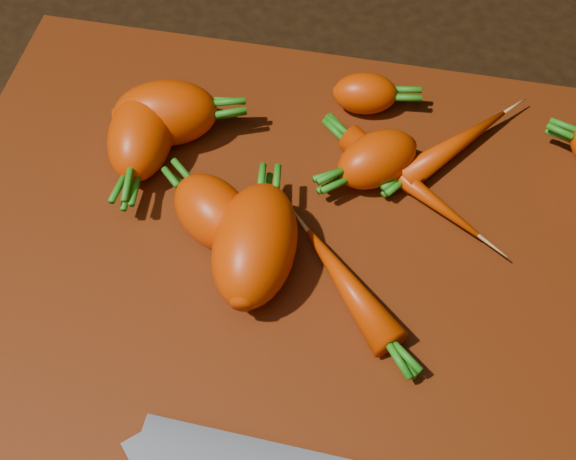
# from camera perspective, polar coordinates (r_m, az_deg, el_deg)

# --- Properties ---
(ground) EXTENTS (2.00, 2.00, 0.01)m
(ground) POSITION_cam_1_polar(r_m,az_deg,el_deg) (0.56, -0.20, -2.84)
(ground) COLOR black
(cutting_board) EXTENTS (0.50, 0.40, 0.01)m
(cutting_board) POSITION_cam_1_polar(r_m,az_deg,el_deg) (0.55, -0.20, -2.24)
(cutting_board) COLOR maroon
(cutting_board) RESTS_ON ground
(carrot_0) EXTENTS (0.09, 0.07, 0.05)m
(carrot_0) POSITION_cam_1_polar(r_m,az_deg,el_deg) (0.60, -8.70, 8.20)
(carrot_0) COLOR #D13803
(carrot_0) RESTS_ON cutting_board
(carrot_1) EXTENTS (0.08, 0.07, 0.04)m
(carrot_1) POSITION_cam_1_polar(r_m,az_deg,el_deg) (0.54, -5.37, 1.26)
(carrot_1) COLOR #D13803
(carrot_1) RESTS_ON cutting_board
(carrot_2) EXTENTS (0.05, 0.08, 0.05)m
(carrot_2) POSITION_cam_1_polar(r_m,az_deg,el_deg) (0.59, -10.38, 6.74)
(carrot_2) COLOR #D13803
(carrot_2) RESTS_ON cutting_board
(carrot_3) EXTENTS (0.06, 0.09, 0.05)m
(carrot_3) POSITION_cam_1_polar(r_m,az_deg,el_deg) (0.52, -2.37, -1.04)
(carrot_3) COLOR #D13803
(carrot_3) RESTS_ON cutting_board
(carrot_4) EXTENTS (0.07, 0.07, 0.04)m
(carrot_4) POSITION_cam_1_polar(r_m,az_deg,el_deg) (0.58, 6.35, 5.02)
(carrot_4) COLOR #D13803
(carrot_4) RESTS_ON cutting_board
(carrot_5) EXTENTS (0.05, 0.04, 0.03)m
(carrot_5) POSITION_cam_1_polar(r_m,az_deg,el_deg) (0.62, 5.51, 9.64)
(carrot_5) COLOR #D13803
(carrot_5) RESTS_ON cutting_board
(carrot_7) EXTENTS (0.09, 0.09, 0.02)m
(carrot_7) POSITION_cam_1_polar(r_m,az_deg,el_deg) (0.60, 11.72, 5.89)
(carrot_7) COLOR #D13803
(carrot_7) RESTS_ON cutting_board
(carrot_8) EXTENTS (0.11, 0.09, 0.02)m
(carrot_8) POSITION_cam_1_polar(r_m,az_deg,el_deg) (0.58, 8.72, 3.24)
(carrot_8) COLOR #D13803
(carrot_8) RESTS_ON cutting_board
(carrot_9) EXTENTS (0.08, 0.09, 0.03)m
(carrot_9) POSITION_cam_1_polar(r_m,az_deg,el_deg) (0.52, 4.30, -3.96)
(carrot_9) COLOR #D13803
(carrot_9) RESTS_ON cutting_board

